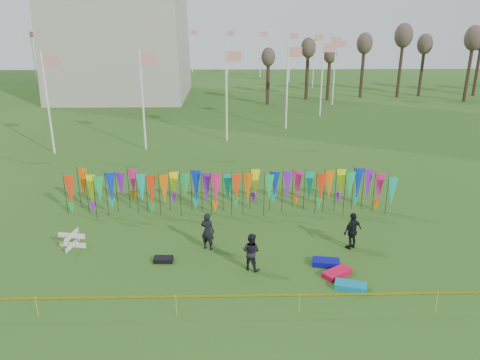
{
  "coord_description": "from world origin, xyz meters",
  "views": [
    {
      "loc": [
        0.21,
        -16.85,
        10.72
      ],
      "look_at": [
        0.75,
        6.0,
        2.56
      ],
      "focal_mm": 35.0,
      "sensor_mm": 36.0,
      "label": 1
    }
  ],
  "objects_px": {
    "kite_bag_blue": "(326,262)",
    "person_mid": "(251,252)",
    "kite_bag_teal": "(351,286)",
    "person_left": "(208,231)",
    "kite_bag_black": "(163,259)",
    "box_kite": "(72,240)",
    "kite_bag_red": "(337,273)",
    "person_right": "(353,231)"
  },
  "relations": [
    {
      "from": "person_mid",
      "to": "box_kite",
      "type": "bearing_deg",
      "value": 14.2
    },
    {
      "from": "person_left",
      "to": "kite_bag_teal",
      "type": "xyz_separation_m",
      "value": [
        6.03,
        -3.62,
        -0.81
      ]
    },
    {
      "from": "kite_bag_blue",
      "to": "person_mid",
      "type": "bearing_deg",
      "value": -175.46
    },
    {
      "from": "person_mid",
      "to": "kite_bag_red",
      "type": "xyz_separation_m",
      "value": [
        3.71,
        -0.63,
        -0.74
      ]
    },
    {
      "from": "box_kite",
      "to": "kite_bag_teal",
      "type": "relative_size",
      "value": 0.6
    },
    {
      "from": "kite_bag_teal",
      "to": "person_left",
      "type": "bearing_deg",
      "value": 149.02
    },
    {
      "from": "box_kite",
      "to": "person_left",
      "type": "bearing_deg",
      "value": -2.6
    },
    {
      "from": "person_right",
      "to": "kite_bag_blue",
      "type": "bearing_deg",
      "value": 13.33
    },
    {
      "from": "person_left",
      "to": "kite_bag_blue",
      "type": "xyz_separation_m",
      "value": [
        5.39,
        -1.67,
        -0.81
      ]
    },
    {
      "from": "person_left",
      "to": "kite_bag_red",
      "type": "height_order",
      "value": "person_left"
    },
    {
      "from": "person_right",
      "to": "kite_bag_blue",
      "type": "relative_size",
      "value": 1.53
    },
    {
      "from": "person_mid",
      "to": "kite_bag_teal",
      "type": "xyz_separation_m",
      "value": [
        4.04,
        -1.68,
        -0.74
      ]
    },
    {
      "from": "person_left",
      "to": "person_mid",
      "type": "xyz_separation_m",
      "value": [
        1.99,
        -1.94,
        -0.07
      ]
    },
    {
      "from": "box_kite",
      "to": "person_right",
      "type": "height_order",
      "value": "person_right"
    },
    {
      "from": "box_kite",
      "to": "kite_bag_red",
      "type": "distance_m",
      "value": 12.6
    },
    {
      "from": "box_kite",
      "to": "kite_bag_blue",
      "type": "bearing_deg",
      "value": -9.35
    },
    {
      "from": "kite_bag_blue",
      "to": "kite_bag_black",
      "type": "bearing_deg",
      "value": 176.16
    },
    {
      "from": "person_left",
      "to": "kite_bag_red",
      "type": "distance_m",
      "value": 6.3
    },
    {
      "from": "kite_bag_blue",
      "to": "box_kite",
      "type": "bearing_deg",
      "value": 170.65
    },
    {
      "from": "box_kite",
      "to": "person_mid",
      "type": "distance_m",
      "value": 8.86
    },
    {
      "from": "person_mid",
      "to": "kite_bag_black",
      "type": "distance_m",
      "value": 4.12
    },
    {
      "from": "kite_bag_black",
      "to": "kite_bag_red",
      "type": "bearing_deg",
      "value": -10.29
    },
    {
      "from": "kite_bag_black",
      "to": "kite_bag_teal",
      "type": "bearing_deg",
      "value": -16.94
    },
    {
      "from": "kite_bag_black",
      "to": "kite_bag_teal",
      "type": "height_order",
      "value": "kite_bag_teal"
    },
    {
      "from": "person_left",
      "to": "kite_bag_red",
      "type": "bearing_deg",
      "value": 178.51
    },
    {
      "from": "person_right",
      "to": "box_kite",
      "type": "bearing_deg",
      "value": -33.89
    },
    {
      "from": "box_kite",
      "to": "person_mid",
      "type": "xyz_separation_m",
      "value": [
        8.56,
        -2.24,
        0.47
      ]
    },
    {
      "from": "box_kite",
      "to": "person_mid",
      "type": "bearing_deg",
      "value": -14.66
    },
    {
      "from": "box_kite",
      "to": "person_left",
      "type": "xyz_separation_m",
      "value": [
        6.57,
        -0.3,
        0.55
      ]
    },
    {
      "from": "kite_bag_red",
      "to": "person_mid",
      "type": "bearing_deg",
      "value": 170.36
    },
    {
      "from": "box_kite",
      "to": "kite_bag_black",
      "type": "xyz_separation_m",
      "value": [
        4.58,
        -1.47,
        -0.29
      ]
    },
    {
      "from": "box_kite",
      "to": "kite_bag_black",
      "type": "bearing_deg",
      "value": -17.84
    },
    {
      "from": "kite_bag_blue",
      "to": "kite_bag_teal",
      "type": "distance_m",
      "value": 2.05
    },
    {
      "from": "kite_bag_black",
      "to": "box_kite",
      "type": "bearing_deg",
      "value": 162.16
    },
    {
      "from": "person_right",
      "to": "person_left",
      "type": "bearing_deg",
      "value": -33.01
    },
    {
      "from": "person_left",
      "to": "person_right",
      "type": "distance_m",
      "value": 6.93
    },
    {
      "from": "person_mid",
      "to": "kite_bag_black",
      "type": "height_order",
      "value": "person_mid"
    },
    {
      "from": "person_mid",
      "to": "person_right",
      "type": "relative_size",
      "value": 0.94
    },
    {
      "from": "person_right",
      "to": "kite_bag_red",
      "type": "xyz_separation_m",
      "value": [
        -1.23,
        -2.47,
        -0.8
      ]
    },
    {
      "from": "person_left",
      "to": "person_mid",
      "type": "distance_m",
      "value": 2.78
    },
    {
      "from": "person_mid",
      "to": "kite_bag_red",
      "type": "distance_m",
      "value": 3.84
    },
    {
      "from": "kite_bag_red",
      "to": "person_right",
      "type": "bearing_deg",
      "value": 63.52
    }
  ]
}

